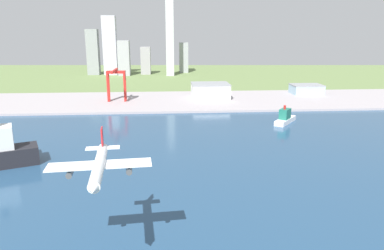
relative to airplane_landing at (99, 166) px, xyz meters
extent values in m
plane|color=#657D47|center=(19.37, 149.35, -41.51)|extent=(2400.00, 2400.00, 0.00)
cube|color=navy|center=(19.37, 89.35, -41.43)|extent=(840.00, 360.00, 0.15)
cube|color=#9E979B|center=(19.37, 339.35, -40.26)|extent=(840.00, 140.00, 2.50)
cylinder|color=white|center=(-0.02, 0.21, 0.13)|extent=(7.40, 38.90, 3.94)
cone|color=white|center=(1.86, -20.63, 0.13)|extent=(4.12, 4.65, 3.74)
cube|color=white|center=(-0.19, 2.14, -0.46)|extent=(37.30, 11.77, 0.50)
cube|color=red|center=(-1.58, 17.56, 4.47)|extent=(0.91, 4.67, 9.46)
cube|color=white|center=(-1.58, 17.56, 0.92)|extent=(13.54, 5.42, 0.36)
cylinder|color=#4C4F54|center=(10.14, 1.91, -2.63)|extent=(2.65, 5.59, 2.17)
cylinder|color=#4C4F54|center=(-10.32, 0.06, -2.63)|extent=(2.65, 5.59, 2.17)
cube|color=white|center=(141.08, 217.80, -39.02)|extent=(29.80, 34.53, 4.67)
cube|color=#1E6B59|center=(139.70, 216.02, -31.74)|extent=(14.29, 15.20, 9.89)
cylinder|color=red|center=(138.58, 214.58, -24.93)|extent=(2.26, 2.26, 3.74)
cube|color=red|center=(-48.73, 332.32, -21.31)|extent=(2.20, 2.20, 35.40)
cube|color=red|center=(-27.98, 332.32, -21.31)|extent=(2.20, 2.20, 35.40)
cube|color=red|center=(-48.73, 340.32, -21.31)|extent=(2.20, 2.20, 35.40)
cube|color=red|center=(-27.98, 340.32, -21.31)|extent=(2.20, 2.20, 35.40)
cube|color=red|center=(-38.35, 336.32, -2.21)|extent=(23.14, 10.00, 2.80)
cube|color=red|center=(-38.35, 324.45, 0.59)|extent=(2.60, 47.48, 2.60)
cube|color=white|center=(82.16, 349.81, -29.78)|extent=(48.45, 40.76, 18.45)
cube|color=gray|center=(82.16, 349.81, -19.96)|extent=(49.42, 41.58, 1.20)
cube|color=#99BCD1|center=(222.78, 373.89, -32.89)|extent=(41.61, 31.03, 12.24)
cube|color=gray|center=(222.78, 373.89, -26.17)|extent=(42.44, 31.65, 1.20)
cube|color=gray|center=(-129.37, 668.60, 5.65)|extent=(24.43, 22.10, 94.32)
cube|color=#B3B0C1|center=(-92.36, 663.17, 19.18)|extent=(27.77, 21.32, 121.38)
cube|color=#9C9DA5|center=(-62.60, 648.09, -5.74)|extent=(23.84, 25.01, 71.54)
cube|color=gray|center=(-18.96, 669.77, -12.63)|extent=(20.36, 26.35, 57.75)
cube|color=#B3B6BA|center=(33.12, 640.23, 38.47)|extent=(16.05, 21.69, 159.95)
cube|color=#969A9E|center=(64.36, 695.92, -8.50)|extent=(19.22, 20.66, 66.02)
camera|label=1|loc=(23.94, -120.73, 45.16)|focal=33.70mm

